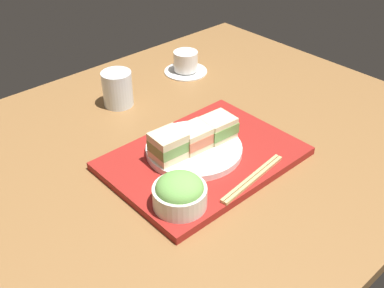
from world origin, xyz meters
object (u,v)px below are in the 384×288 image
sandwich_plate (194,149)px  salad_bowl (180,192)px  sandwich_near (168,146)px  sandwich_middle (194,137)px  chopsticks_pair (253,178)px  sandwich_far (218,127)px  coffee_cup (185,63)px  drinking_glass (117,89)px

sandwich_plate → salad_bowl: salad_bowl is taller
sandwich_near → salad_bowl: (-7.07, -11.72, -1.36)cm
sandwich_near → sandwich_middle: sandwich_near is taller
sandwich_near → chopsticks_pair: bearing=-60.7°
sandwich_near → sandwich_far: bearing=-6.0°
sandwich_plate → sandwich_near: (-6.66, 0.70, 3.72)cm
salad_bowl → coffee_cup: 61.38cm
salad_bowl → coffee_cup: bearing=47.4°
sandwich_far → salad_bowl: 22.87cm
sandwich_plate → sandwich_far: size_ratio=2.80×
sandwich_middle → chopsticks_pair: (2.35, -15.35, -3.62)cm
sandwich_near → drinking_glass: bearing=75.2°
sandwich_plate → sandwich_near: size_ratio=2.93×
coffee_cup → drinking_glass: 26.49cm
sandwich_near → sandwich_plate: bearing=-6.0°
sandwich_middle → sandwich_far: (6.66, -0.70, 0.03)cm
sandwich_far → coffee_cup: (21.10, 34.87, -2.96)cm
drinking_glass → chopsticks_pair: bearing=-88.9°
sandwich_far → coffee_cup: bearing=58.8°
salad_bowl → chopsticks_pair: salad_bowl is taller
sandwich_plate → sandwich_near: sandwich_near is taller
sandwich_middle → sandwich_far: same height
coffee_cup → drinking_glass: drinking_glass is taller
sandwich_plate → drinking_glass: 31.59cm
sandwich_near → salad_bowl: bearing=-121.1°
sandwich_plate → chopsticks_pair: (2.35, -15.35, -0.41)cm
chopsticks_pair → coffee_cup: size_ratio=1.53×
sandwich_near → coffee_cup: (34.42, 33.47, -3.44)cm
sandwich_plate → sandwich_near: 7.66cm
sandwich_middle → chopsticks_pair: size_ratio=0.38×
salad_bowl → sandwich_middle: bearing=38.7°
sandwich_middle → chopsticks_pair: bearing=-81.3°
sandwich_plate → drinking_glass: drinking_glass is taller
sandwich_near → salad_bowl: size_ratio=0.70×
sandwich_middle → salad_bowl: bearing=-141.3°
sandwich_near → drinking_glass: 31.87cm
coffee_cup → sandwich_far: bearing=-121.2°
sandwich_plate → chopsticks_pair: bearing=-81.3°
sandwich_middle → chopsticks_pair: 15.95cm
sandwich_middle → sandwich_far: bearing=-6.0°
sandwich_near → sandwich_far: (13.32, -1.40, -0.48)cm
sandwich_middle → sandwich_far: size_ratio=0.98×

